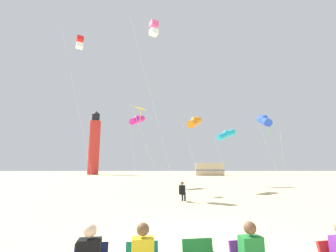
{
  "coord_description": "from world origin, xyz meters",
  "views": [
    {
      "loc": [
        -0.74,
        -6.13,
        2.02
      ],
      "look_at": [
        -0.85,
        13.3,
        5.53
      ],
      "focal_mm": 24.13,
      "sensor_mm": 36.0,
      "label": 1
    }
  ],
  "objects_px": {
    "kite_tube_cyan": "(226,134)",
    "kite_flyer_standing": "(183,191)",
    "kite_box_rainbow": "(154,29)",
    "kite_box_scarlet": "(80,43)",
    "rv_van_tan": "(210,169)",
    "kite_diamond_lime": "(269,126)",
    "lighthouse_distant": "(94,144)",
    "kite_tube_orange": "(195,122)",
    "kite_tube_blue": "(264,120)",
    "kite_tube_magenta": "(137,120)",
    "kite_diamond_gold": "(141,111)"
  },
  "relations": [
    {
      "from": "kite_flyer_standing",
      "to": "kite_box_scarlet",
      "type": "distance_m",
      "value": 17.03
    },
    {
      "from": "lighthouse_distant",
      "to": "rv_van_tan",
      "type": "relative_size",
      "value": 2.54
    },
    {
      "from": "kite_tube_blue",
      "to": "kite_diamond_lime",
      "type": "bearing_deg",
      "value": 59.31
    },
    {
      "from": "kite_tube_cyan",
      "to": "kite_tube_orange",
      "type": "distance_m",
      "value": 6.51
    },
    {
      "from": "kite_tube_cyan",
      "to": "kite_diamond_gold",
      "type": "relative_size",
      "value": 0.88
    },
    {
      "from": "kite_tube_cyan",
      "to": "rv_van_tan",
      "type": "bearing_deg",
      "value": 84.27
    },
    {
      "from": "kite_diamond_lime",
      "to": "kite_box_scarlet",
      "type": "bearing_deg",
      "value": -170.85
    },
    {
      "from": "kite_tube_orange",
      "to": "lighthouse_distant",
      "type": "distance_m",
      "value": 44.01
    },
    {
      "from": "kite_box_rainbow",
      "to": "kite_diamond_lime",
      "type": "bearing_deg",
      "value": 28.1
    },
    {
      "from": "kite_tube_magenta",
      "to": "kite_tube_blue",
      "type": "xyz_separation_m",
      "value": [
        12.28,
        -4.64,
        -1.04
      ]
    },
    {
      "from": "kite_box_rainbow",
      "to": "kite_tube_orange",
      "type": "xyz_separation_m",
      "value": [
        3.65,
        4.31,
        -6.86
      ]
    },
    {
      "from": "kite_diamond_lime",
      "to": "kite_tube_cyan",
      "type": "xyz_separation_m",
      "value": [
        -3.54,
        3.21,
        -0.43
      ]
    },
    {
      "from": "kite_diamond_gold",
      "to": "kite_diamond_lime",
      "type": "bearing_deg",
      "value": 16.01
    },
    {
      "from": "kite_tube_blue",
      "to": "kite_tube_magenta",
      "type": "bearing_deg",
      "value": 159.3
    },
    {
      "from": "kite_box_rainbow",
      "to": "rv_van_tan",
      "type": "distance_m",
      "value": 39.69
    },
    {
      "from": "kite_flyer_standing",
      "to": "kite_tube_orange",
      "type": "xyz_separation_m",
      "value": [
        1.63,
        7.07,
        5.57
      ]
    },
    {
      "from": "kite_box_rainbow",
      "to": "kite_tube_orange",
      "type": "distance_m",
      "value": 8.88
    },
    {
      "from": "kite_flyer_standing",
      "to": "kite_tube_blue",
      "type": "bearing_deg",
      "value": -123.15
    },
    {
      "from": "kite_diamond_gold",
      "to": "rv_van_tan",
      "type": "bearing_deg",
      "value": 70.86
    },
    {
      "from": "kite_diamond_lime",
      "to": "rv_van_tan",
      "type": "relative_size",
      "value": 0.99
    },
    {
      "from": "kite_tube_cyan",
      "to": "kite_flyer_standing",
      "type": "bearing_deg",
      "value": -115.75
    },
    {
      "from": "kite_box_rainbow",
      "to": "kite_box_scarlet",
      "type": "bearing_deg",
      "value": 157.11
    },
    {
      "from": "kite_diamond_lime",
      "to": "kite_tube_orange",
      "type": "height_order",
      "value": "kite_tube_orange"
    },
    {
      "from": "kite_box_rainbow",
      "to": "rv_van_tan",
      "type": "relative_size",
      "value": 2.06
    },
    {
      "from": "kite_tube_cyan",
      "to": "kite_box_rainbow",
      "type": "bearing_deg",
      "value": -130.16
    },
    {
      "from": "kite_diamond_gold",
      "to": "kite_tube_magenta",
      "type": "bearing_deg",
      "value": 100.93
    },
    {
      "from": "kite_flyer_standing",
      "to": "kite_tube_cyan",
      "type": "bearing_deg",
      "value": -97.88
    },
    {
      "from": "lighthouse_distant",
      "to": "kite_box_scarlet",
      "type": "bearing_deg",
      "value": -74.14
    },
    {
      "from": "kite_tube_cyan",
      "to": "kite_tube_blue",
      "type": "xyz_separation_m",
      "value": [
        2.08,
        -5.65,
        0.5
      ]
    },
    {
      "from": "kite_box_rainbow",
      "to": "kite_tube_magenta",
      "type": "distance_m",
      "value": 10.38
    },
    {
      "from": "kite_flyer_standing",
      "to": "kite_diamond_lime",
      "type": "xyz_separation_m",
      "value": [
        9.34,
        8.83,
        5.5
      ]
    },
    {
      "from": "kite_box_rainbow",
      "to": "kite_tube_orange",
      "type": "bearing_deg",
      "value": 49.75
    },
    {
      "from": "kite_tube_cyan",
      "to": "rv_van_tan",
      "type": "height_order",
      "value": "kite_tube_cyan"
    },
    {
      "from": "rv_van_tan",
      "to": "kite_tube_blue",
      "type": "bearing_deg",
      "value": -86.17
    },
    {
      "from": "kite_flyer_standing",
      "to": "kite_tube_blue",
      "type": "relative_size",
      "value": 0.17
    },
    {
      "from": "kite_tube_magenta",
      "to": "kite_tube_cyan",
      "type": "bearing_deg",
      "value": 5.68
    },
    {
      "from": "kite_tube_blue",
      "to": "kite_tube_cyan",
      "type": "bearing_deg",
      "value": 110.24
    },
    {
      "from": "kite_box_scarlet",
      "to": "kite_tube_blue",
      "type": "distance_m",
      "value": 18.73
    },
    {
      "from": "kite_flyer_standing",
      "to": "kite_box_rainbow",
      "type": "height_order",
      "value": "kite_box_rainbow"
    },
    {
      "from": "kite_diamond_lime",
      "to": "kite_box_rainbow",
      "type": "relative_size",
      "value": 0.48
    },
    {
      "from": "rv_van_tan",
      "to": "kite_diamond_gold",
      "type": "bearing_deg",
      "value": -104.19
    },
    {
      "from": "kite_tube_cyan",
      "to": "kite_box_scarlet",
      "type": "bearing_deg",
      "value": -157.64
    },
    {
      "from": "kite_box_rainbow",
      "to": "kite_diamond_gold",
      "type": "distance_m",
      "value": 6.85
    },
    {
      "from": "kite_tube_cyan",
      "to": "kite_tube_magenta",
      "type": "bearing_deg",
      "value": -174.32
    },
    {
      "from": "rv_van_tan",
      "to": "kite_box_scarlet",
      "type": "bearing_deg",
      "value": -113.15
    },
    {
      "from": "kite_tube_blue",
      "to": "rv_van_tan",
      "type": "relative_size",
      "value": 1.04
    },
    {
      "from": "kite_diamond_lime",
      "to": "kite_tube_magenta",
      "type": "distance_m",
      "value": 13.95
    },
    {
      "from": "kite_diamond_lime",
      "to": "kite_tube_blue",
      "type": "xyz_separation_m",
      "value": [
        -1.45,
        -2.45,
        0.07
      ]
    },
    {
      "from": "kite_tube_cyan",
      "to": "kite_tube_blue",
      "type": "relative_size",
      "value": 0.93
    },
    {
      "from": "kite_tube_orange",
      "to": "kite_diamond_lime",
      "type": "bearing_deg",
      "value": 12.84
    }
  ]
}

